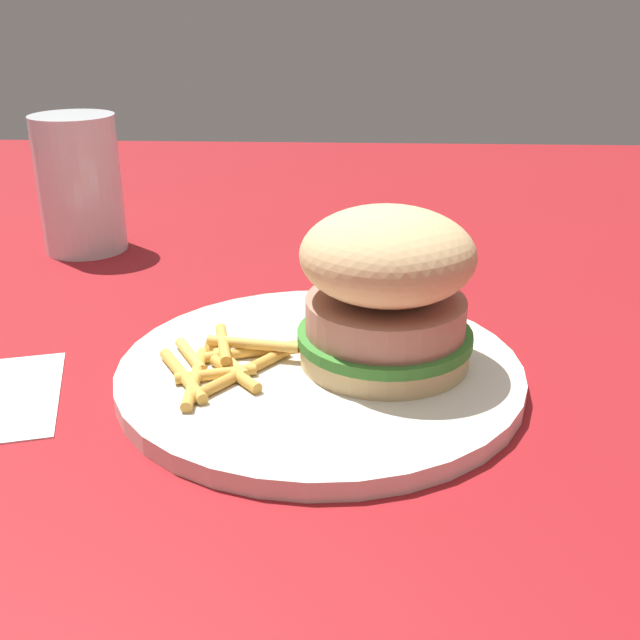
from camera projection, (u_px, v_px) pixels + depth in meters
name	position (u px, v px, depth m)	size (l,w,h in m)	color
ground_plane	(366.00, 368.00, 0.51)	(1.60, 1.60, 0.00)	maroon
plate	(320.00, 372.00, 0.49)	(0.26, 0.26, 0.01)	silver
sandwich	(386.00, 287.00, 0.47)	(0.11, 0.11, 0.10)	tan
fries_pile	(225.00, 363.00, 0.47)	(0.10, 0.10, 0.01)	gold
drink_glass	(81.00, 193.00, 0.71)	(0.08, 0.08, 0.13)	silver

